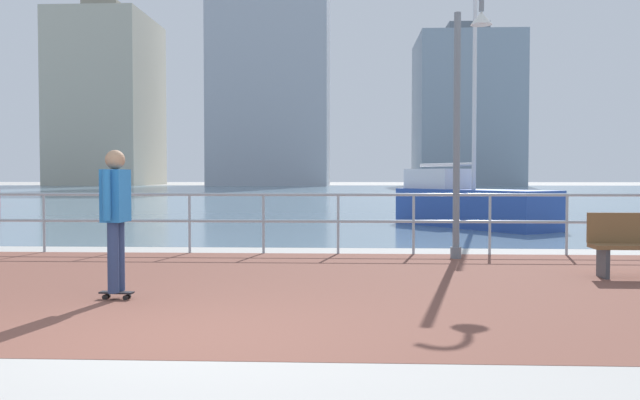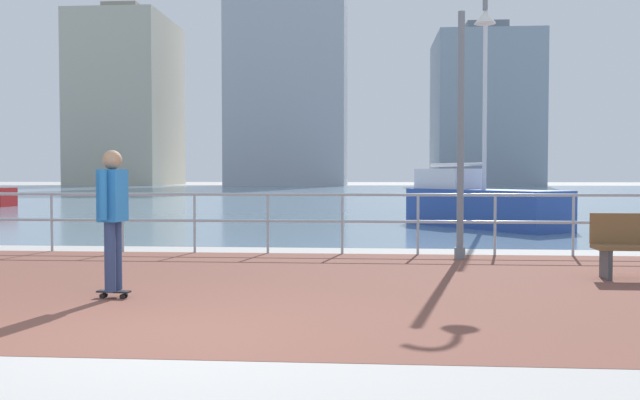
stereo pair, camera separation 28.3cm
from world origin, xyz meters
The scene contains 10 objects.
ground centered at (0.00, 40.00, 0.00)m, with size 220.00×220.00×0.00m, color #ADAAA5.
brick_paving centered at (0.00, 2.97, 0.00)m, with size 28.00×7.25×0.01m, color brown.
harbor_water centered at (0.00, 51.59, 0.00)m, with size 180.00×88.00×0.00m, color slate.
waterfront_railing centered at (0.00, 6.59, 0.78)m, with size 25.25×0.06×1.13m.
lamppost centered at (3.59, 5.85, 2.71)m, with size 0.60×0.71×4.89m.
skateboarder centered at (-1.12, 1.89, 1.06)m, with size 0.41×0.56×1.76m.
sailboat_blue centered at (5.01, 13.38, 0.67)m, with size 4.18×4.96×7.02m.
tower_glass centered at (19.11, 96.41, 11.26)m, with size 14.90×15.59×24.18m.
tower_slate centered at (-37.13, 99.10, 13.45)m, with size 14.01×17.67×28.57m.
tower_beige centered at (-10.30, 94.43, 20.38)m, with size 17.21×15.07×42.42m.
Camera 2 is at (1.91, -5.76, 1.45)m, focal length 37.34 mm.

